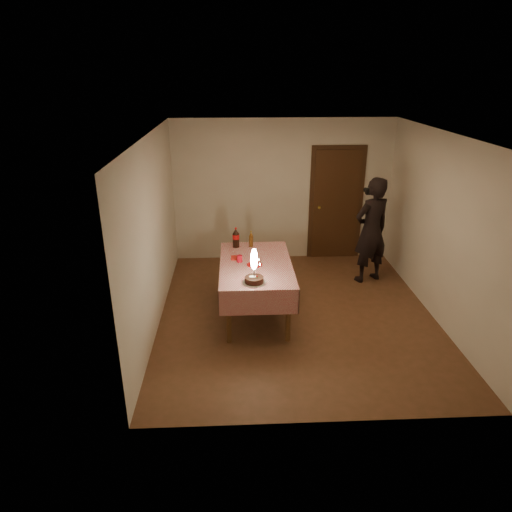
# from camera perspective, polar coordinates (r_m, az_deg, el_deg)

# --- Properties ---
(ground) EXTENTS (4.00, 4.50, 0.01)m
(ground) POSITION_cam_1_polar(r_m,az_deg,el_deg) (6.87, 5.05, -7.21)
(ground) COLOR brown
(ground) RESTS_ON ground
(room_shell) EXTENTS (4.04, 4.54, 2.62)m
(room_shell) POSITION_cam_1_polar(r_m,az_deg,el_deg) (6.30, 5.78, 6.36)
(room_shell) COLOR beige
(room_shell) RESTS_ON ground
(dining_table) EXTENTS (1.02, 1.72, 0.82)m
(dining_table) POSITION_cam_1_polar(r_m,az_deg,el_deg) (6.52, -0.02, -1.79)
(dining_table) COLOR brown
(dining_table) RESTS_ON ground
(birthday_cake) EXTENTS (0.30, 0.30, 0.47)m
(birthday_cake) POSITION_cam_1_polar(r_m,az_deg,el_deg) (5.85, -0.24, -2.17)
(birthday_cake) COLOR white
(birthday_cake) RESTS_ON dining_table
(red_plate) EXTENTS (0.22, 0.22, 0.01)m
(red_plate) POSITION_cam_1_polar(r_m,az_deg,el_deg) (6.42, -0.18, -1.11)
(red_plate) COLOR #BB0D0D
(red_plate) RESTS_ON dining_table
(red_cup) EXTENTS (0.08, 0.08, 0.10)m
(red_cup) POSITION_cam_1_polar(r_m,az_deg,el_deg) (6.51, -2.08, -0.34)
(red_cup) COLOR red
(red_cup) RESTS_ON dining_table
(clear_cup) EXTENTS (0.07, 0.07, 0.09)m
(clear_cup) POSITION_cam_1_polar(r_m,az_deg,el_deg) (6.40, 0.20, -0.80)
(clear_cup) COLOR white
(clear_cup) RESTS_ON dining_table
(napkin_stack) EXTENTS (0.15, 0.15, 0.02)m
(napkin_stack) POSITION_cam_1_polar(r_m,az_deg,el_deg) (6.65, -2.50, -0.23)
(napkin_stack) COLOR red
(napkin_stack) RESTS_ON dining_table
(cola_bottle) EXTENTS (0.10, 0.10, 0.32)m
(cola_bottle) POSITION_cam_1_polar(r_m,az_deg,el_deg) (7.03, -2.53, 2.30)
(cola_bottle) COLOR black
(cola_bottle) RESTS_ON dining_table
(amber_bottle_left) EXTENTS (0.06, 0.06, 0.25)m
(amber_bottle_left) POSITION_cam_1_polar(r_m,az_deg,el_deg) (7.05, -0.63, 2.09)
(amber_bottle_left) COLOR #542F0E
(amber_bottle_left) RESTS_ON dining_table
(photographer) EXTENTS (0.77, 0.65, 1.79)m
(photographer) POSITION_cam_1_polar(r_m,az_deg,el_deg) (7.80, 14.21, 3.11)
(photographer) COLOR black
(photographer) RESTS_ON ground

